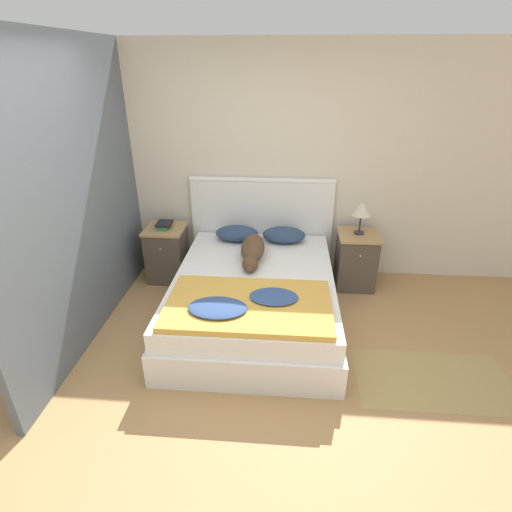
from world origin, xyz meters
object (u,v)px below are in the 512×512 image
at_px(dog, 253,250).
at_px(table_lamp, 362,210).
at_px(bed, 254,298).
at_px(nightstand_left, 167,253).
at_px(pillow_left, 237,233).
at_px(book_stack, 164,225).
at_px(pillow_right, 284,235).
at_px(nightstand_right, 356,260).

relative_size(dog, table_lamp, 2.19).
relative_size(bed, table_lamp, 5.71).
xyz_separation_m(nightstand_left, dog, (1.03, -0.42, 0.28)).
bearing_deg(pillow_left, book_stack, -177.63).
xyz_separation_m(bed, pillow_right, (0.27, 0.81, 0.33)).
relative_size(nightstand_left, pillow_left, 1.33).
relative_size(nightstand_right, pillow_left, 1.33).
xyz_separation_m(pillow_left, book_stack, (-0.82, -0.03, 0.09)).
relative_size(nightstand_left, table_lamp, 1.78).
bearing_deg(book_stack, nightstand_left, -65.07).
bearing_deg(nightstand_left, book_stack, 114.93).
xyz_separation_m(book_stack, table_lamp, (2.16, 0.00, 0.24)).
bearing_deg(pillow_right, nightstand_left, -178.19).
bearing_deg(bed, nightstand_left, 144.75).
xyz_separation_m(nightstand_left, nightstand_right, (2.16, 0.00, 0.00)).
relative_size(pillow_left, table_lamp, 1.34).
distance_m(bed, dog, 0.49).
bearing_deg(bed, pillow_left, 108.23).
distance_m(nightstand_right, pillow_right, 0.86).
distance_m(bed, pillow_right, 0.91).
height_order(pillow_left, dog, dog).
bearing_deg(pillow_left, bed, -71.77).
bearing_deg(bed, pillow_right, 71.77).
bearing_deg(pillow_left, pillow_right, 0.00).
bearing_deg(nightstand_right, book_stack, 179.77).
bearing_deg(dog, table_lamp, 20.98).
distance_m(pillow_left, table_lamp, 1.38).
bearing_deg(book_stack, pillow_right, 1.44).
xyz_separation_m(nightstand_right, pillow_left, (-1.34, 0.04, 0.26)).
bearing_deg(book_stack, pillow_left, 2.37).
bearing_deg(table_lamp, nightstand_left, -179.67).
relative_size(bed, book_stack, 9.55).
bearing_deg(pillow_right, table_lamp, -2.13).
height_order(nightstand_left, pillow_left, pillow_left).
bearing_deg(pillow_right, pillow_left, 180.00).
bearing_deg(nightstand_left, pillow_left, 2.99).
relative_size(bed, nightstand_right, 3.20).
distance_m(nightstand_left, pillow_right, 1.37).
relative_size(nightstand_left, pillow_right, 1.33).
height_order(nightstand_left, table_lamp, table_lamp).
xyz_separation_m(nightstand_left, book_stack, (-0.00, 0.01, 0.35)).
distance_m(pillow_right, book_stack, 1.35).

